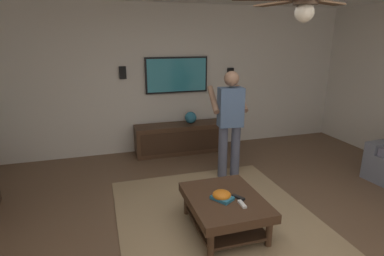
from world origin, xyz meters
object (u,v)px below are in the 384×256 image
Objects in this scene: tv at (177,75)px; wall_speaker_right at (123,73)px; vase_round at (191,118)px; wall_speaker_left at (230,74)px; media_console at (181,138)px; person_standing at (230,119)px; book at (222,198)px; bowl at (222,195)px; remote_black at (238,197)px; remote_white at (242,204)px; coffee_table at (225,206)px; ceiling_fan at (305,3)px.

tv is 0.98m from wall_speaker_right.
vase_round is 1.20m from wall_speaker_left.
person_standing is (-1.25, -0.43, 0.66)m from media_console.
book is at bearing 159.85° from person_standing.
book is at bearing 175.12° from bowl.
wall_speaker_right reaches higher than remote_black.
wall_speaker_right reaches higher than bowl.
remote_white is 0.68× the size of book.
bowl is (-0.02, 0.05, 0.15)m from coffee_table.
remote_black is (0.14, -0.02, 0.00)m from remote_white.
bowl is 0.17× the size of ceiling_fan.
vase_round is at bearing 40.60° from tv.
remote_black reaches higher than coffee_table.
ceiling_fan is at bearing 4.88° from media_console.
bowl is at bearing 155.09° from wall_speaker_left.
media_console is at bearing -0.00° from tv.
tv reaches higher than wall_speaker_left.
remote_black is at bearing 174.65° from vase_round.
person_standing is at bearing 16.21° from tv.
bowl is 0.93× the size of book.
coffee_table is at bearing 155.76° from wall_speaker_left.
wall_speaker_left is (0.25, -1.09, 1.15)m from media_console.
book is 1.00× the size of wall_speaker_left.
vase_round is at bearing -35.35° from remote_black.
person_standing is 7.45× the size of vase_round.
remote_white is 2.00m from ceiling_fan.
vase_round reaches higher than book.
wall_speaker_right is at bearing -11.96° from remote_black.
remote_white is (-0.21, -0.11, 0.12)m from coffee_table.
remote_white reaches higher than coffee_table.
bowl is at bearing 159.59° from person_standing.
vase_round reaches higher than media_console.
remote_black is 3.21m from wall_speaker_right.
coffee_table is 0.85× the size of ceiling_fan.
coffee_table is at bearing 41.14° from ceiling_fan.
ceiling_fan is at bearing -129.23° from remote_white.
bowl is 2.04m from ceiling_fan.
person_standing is at bearing -136.78° from wall_speaker_right.
remote_white is 1.00× the size of remote_black.
remote_white is 0.68× the size of wall_speaker_right.
bowl is (-2.81, 0.22, -0.99)m from tv.
remote_black is 2.65m from vase_round.
tv is at bearing 4.52° from ceiling_fan.
wall_speaker_left reaches higher than media_console.
coffee_table is 0.19m from remote_black.
media_console is 1.60m from wall_speaker_left.
coffee_table is 2.61m from vase_round.
remote_black is 2.02m from ceiling_fan.
person_standing is 7.45× the size of book.
bowl reaches higher than coffee_table.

